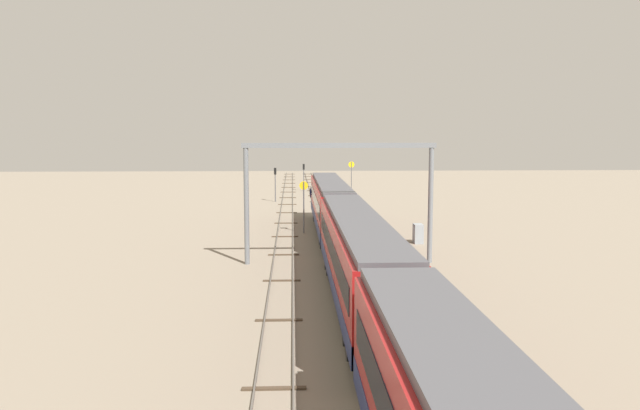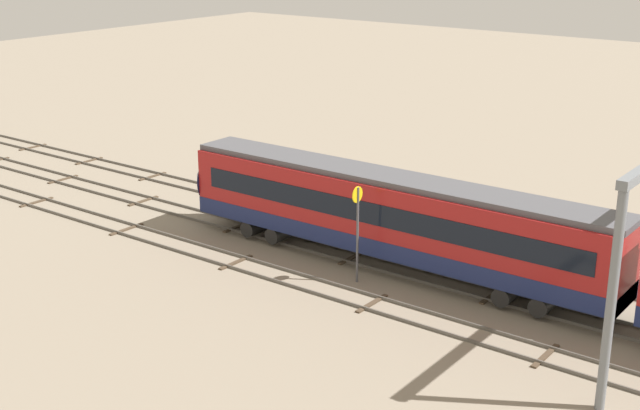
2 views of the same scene
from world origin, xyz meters
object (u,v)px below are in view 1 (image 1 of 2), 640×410
object	(u,v)px
speed_sign_mid_trackside	(351,171)
relay_cabinet	(418,234)
signal_light_trackside_departure	(304,173)
signal_light_trackside_approach	(275,180)
overhead_gantry	(339,178)
train	(392,325)
speed_sign_near_foreground	(304,201)

from	to	relation	value
speed_sign_mid_trackside	relay_cabinet	size ratio (longest dim) A/B	2.83
signal_light_trackside_departure	signal_light_trackside_approach	bearing A→B (deg)	165.31
overhead_gantry	signal_light_trackside_approach	size ratio (longest dim) A/B	2.99
speed_sign_mid_trackside	relay_cabinet	bearing A→B (deg)	-178.80
signal_light_trackside_departure	relay_cabinet	world-z (taller)	signal_light_trackside_departure
train	signal_light_trackside_departure	distance (m)	79.92
train	signal_light_trackside_approach	world-z (taller)	train
signal_light_trackside_departure	train	bearing A→B (deg)	-178.77
relay_cabinet	speed_sign_mid_trackside	bearing A→B (deg)	1.20
signal_light_trackside_approach	signal_light_trackside_departure	world-z (taller)	signal_light_trackside_approach
overhead_gantry	speed_sign_mid_trackside	distance (m)	58.50
overhead_gantry	train	bearing A→B (deg)	-179.56
overhead_gantry	speed_sign_mid_trackside	size ratio (longest dim) A/B	2.97
speed_sign_near_foreground	speed_sign_mid_trackside	size ratio (longest dim) A/B	1.05
speed_sign_near_foreground	overhead_gantry	bearing A→B (deg)	-170.52
speed_sign_near_foreground	signal_light_trackside_departure	xyz separation A→B (m)	(42.97, -0.76, -0.24)
speed_sign_mid_trackside	signal_light_trackside_departure	world-z (taller)	speed_sign_mid_trackside
overhead_gantry	signal_light_trackside_departure	bearing A→B (deg)	1.55
speed_sign_near_foreground	relay_cabinet	world-z (taller)	speed_sign_near_foreground
overhead_gantry	relay_cabinet	xyz separation A→B (m)	(8.00, -7.39, -5.41)
signal_light_trackside_approach	speed_sign_near_foreground	bearing A→B (deg)	-172.84
signal_light_trackside_approach	signal_light_trackside_departure	xyz separation A→B (m)	(15.87, -4.16, -0.17)
train	signal_light_trackside_approach	bearing A→B (deg)	5.25
overhead_gantry	relay_cabinet	bearing A→B (deg)	-42.71
train	overhead_gantry	size ratio (longest dim) A/B	7.22
overhead_gantry	speed_sign_near_foreground	distance (m)	14.29
relay_cabinet	signal_light_trackside_departure	bearing A→B (deg)	10.38
speed_sign_mid_trackside	signal_light_trackside_approach	bearing A→B (deg)	145.06
speed_sign_near_foreground	signal_light_trackside_approach	distance (m)	27.31
signal_light_trackside_departure	speed_sign_near_foreground	bearing A→B (deg)	178.99
train	signal_light_trackside_approach	size ratio (longest dim) A/B	21.60
train	overhead_gantry	distance (m)	23.45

